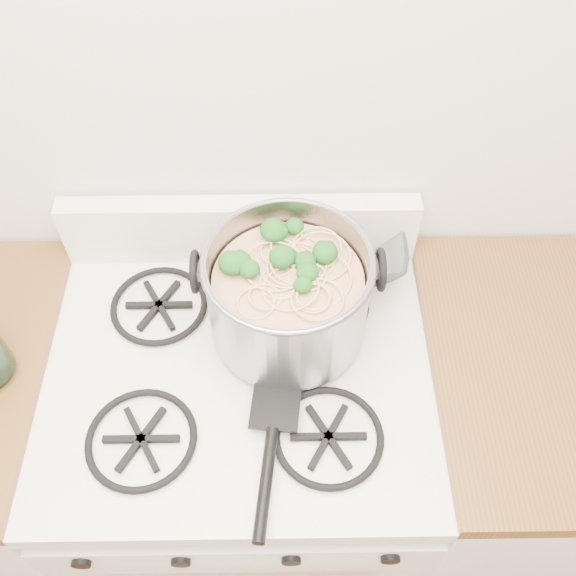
# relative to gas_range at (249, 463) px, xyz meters

# --- Properties ---
(gas_range) EXTENTS (0.76, 0.66, 0.92)m
(gas_range) POSITION_rel_gas_range_xyz_m (0.00, 0.00, 0.00)
(gas_range) COLOR white
(gas_range) RESTS_ON ground
(counter_left) EXTENTS (0.25, 0.65, 0.92)m
(counter_left) POSITION_rel_gas_range_xyz_m (-0.51, 0.00, 0.02)
(counter_left) COLOR silver
(counter_left) RESTS_ON ground
(stock_pot) EXTENTS (0.35, 0.32, 0.22)m
(stock_pot) POSITION_rel_gas_range_xyz_m (0.10, 0.09, 0.59)
(stock_pot) COLOR gray
(stock_pot) RESTS_ON gas_range
(spatula) EXTENTS (0.32, 0.34, 0.02)m
(spatula) POSITION_rel_gas_range_xyz_m (0.08, -0.09, 0.50)
(spatula) COLOR black
(spatula) RESTS_ON gas_range
(glass_bowl) EXTENTS (0.13, 0.13, 0.03)m
(glass_bowl) POSITION_rel_gas_range_xyz_m (0.21, 0.27, 0.50)
(glass_bowl) COLOR white
(glass_bowl) RESTS_ON gas_range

